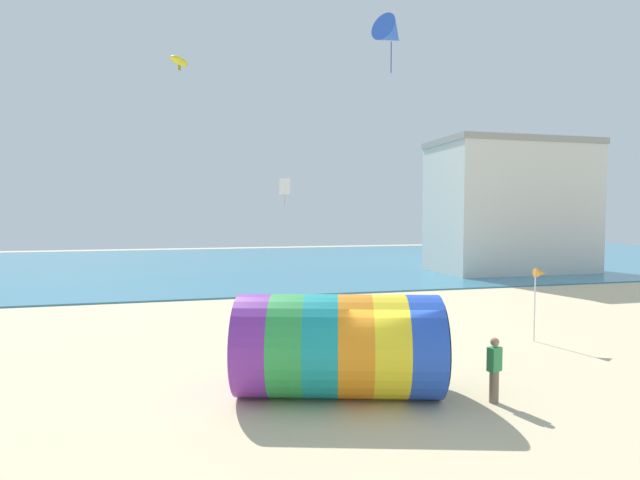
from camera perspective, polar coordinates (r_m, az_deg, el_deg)
The scene contains 9 objects.
ground_plane at distance 14.34m, azimuth 7.53°, elevation -17.03°, with size 120.00×120.00×0.00m, color beige.
sea at distance 49.29m, azimuth -8.15°, elevation -2.63°, with size 120.00×40.00×0.10m, color teal.
giant_inflatable_tube at distance 13.71m, azimuth 2.18°, elevation -11.95°, with size 5.96×4.12×2.74m.
kite_handler at distance 14.10m, azimuth 19.30°, elevation -13.79°, with size 0.41×0.33×1.71m.
kite_blue_delta at distance 17.95m, azimuth 8.15°, elevation 22.31°, with size 1.47×1.41×1.85m.
kite_white_diamond at distance 26.34m, azimuth -4.06°, elevation 6.10°, with size 0.59×0.36×1.42m.
kite_yellow_parafoil at distance 29.66m, azimuth -15.78°, elevation 19.08°, with size 1.33×1.54×0.78m.
promenade_building at distance 44.44m, azimuth 20.91°, elevation 3.56°, with size 12.80×7.05×10.89m.
beach_flag at distance 20.91m, azimuth 23.82°, elevation -3.81°, with size 0.47×0.36×2.82m.
Camera 1 is at (-4.97, -12.52, 4.92)m, focal length 28.00 mm.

